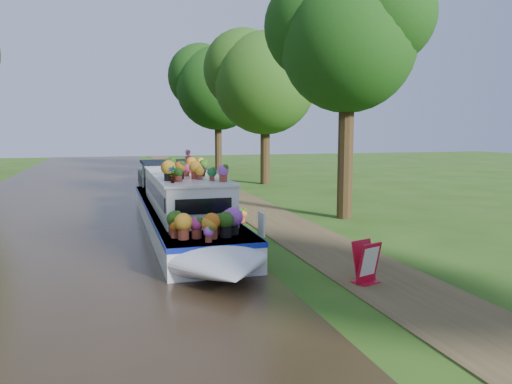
% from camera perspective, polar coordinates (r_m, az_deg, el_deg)
% --- Properties ---
extents(ground, '(100.00, 100.00, 0.00)m').
position_cam_1_polar(ground, '(14.54, 1.78, -5.73)').
color(ground, '#254912').
rests_on(ground, ground).
extents(canal_water, '(10.00, 100.00, 0.02)m').
position_cam_1_polar(canal_water, '(13.94, -22.55, -6.80)').
color(canal_water, black).
rests_on(canal_water, ground).
extents(towpath, '(2.20, 100.00, 0.03)m').
position_cam_1_polar(towpath, '(14.95, 6.18, -5.35)').
color(towpath, '#4B3E23').
rests_on(towpath, ground).
extents(plant_boat, '(2.29, 13.52, 2.30)m').
position_cam_1_polar(plant_boat, '(15.74, -8.24, -1.65)').
color(plant_boat, white).
rests_on(plant_boat, canal_water).
extents(tree_near_overhang, '(5.52, 5.28, 8.99)m').
position_cam_1_polar(tree_near_overhang, '(18.77, 10.36, 17.35)').
color(tree_near_overhang, black).
rests_on(tree_near_overhang, ground).
extents(tree_near_mid, '(6.90, 6.60, 9.40)m').
position_cam_1_polar(tree_near_mid, '(30.08, 0.99, 13.22)').
color(tree_near_mid, black).
rests_on(tree_near_mid, ground).
extents(tree_near_far, '(7.59, 7.26, 10.30)m').
position_cam_1_polar(tree_near_far, '(40.62, -4.45, 12.48)').
color(tree_near_far, black).
rests_on(tree_near_far, ground).
extents(second_boat, '(2.03, 6.84, 1.32)m').
position_cam_1_polar(second_boat, '(30.70, -11.30, 1.93)').
color(second_boat, black).
rests_on(second_boat, canal_water).
extents(sandwich_board, '(0.59, 0.60, 0.88)m').
position_cam_1_polar(sandwich_board, '(10.82, 12.51, -8.06)').
color(sandwich_board, red).
rests_on(sandwich_board, towpath).
extents(pedestrian_pink, '(0.83, 0.71, 1.93)m').
position_cam_1_polar(pedestrian_pink, '(32.84, -7.71, 3.13)').
color(pedestrian_pink, '#E55E9D').
rests_on(pedestrian_pink, towpath).
extents(verge_plant, '(0.51, 0.47, 0.48)m').
position_cam_1_polar(verge_plant, '(17.63, -2.37, -2.66)').
color(verge_plant, '#27681F').
rests_on(verge_plant, ground).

